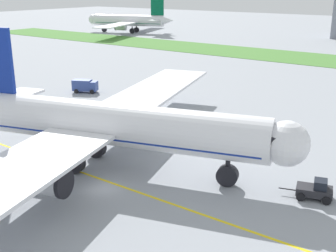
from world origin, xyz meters
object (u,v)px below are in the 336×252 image
at_px(pushback_tug, 315,190).
at_px(service_truck_baggage_loader, 85,85).
at_px(airliner_foreground, 102,124).
at_px(parked_airliner_far_left, 130,21).
at_px(ground_crew_marshaller_front, 9,171).

bearing_deg(pushback_tug, service_truck_baggage_loader, 160.82).
height_order(airliner_foreground, service_truck_baggage_loader, airliner_foreground).
height_order(airliner_foreground, parked_airliner_far_left, airliner_foreground).
height_order(pushback_tug, service_truck_baggage_loader, service_truck_baggage_loader).
bearing_deg(airliner_foreground, pushback_tug, 16.64).
bearing_deg(airliner_foreground, parked_airliner_far_left, 129.80).
xyz_separation_m(airliner_foreground, parked_airliner_far_left, (-100.94, 121.17, -0.11)).
bearing_deg(service_truck_baggage_loader, parked_airliner_far_left, 126.45).
bearing_deg(service_truck_baggage_loader, airliner_foreground, -40.30).
distance_m(pushback_tug, parked_airliner_far_left, 169.03).
xyz_separation_m(airliner_foreground, pushback_tug, (23.70, 7.08, -4.60)).
height_order(ground_crew_marshaller_front, parked_airliner_far_left, parked_airliner_far_left).
relative_size(airliner_foreground, service_truck_baggage_loader, 13.58).
relative_size(airliner_foreground, pushback_tug, 13.40).
bearing_deg(parked_airliner_far_left, airliner_foreground, -50.20).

